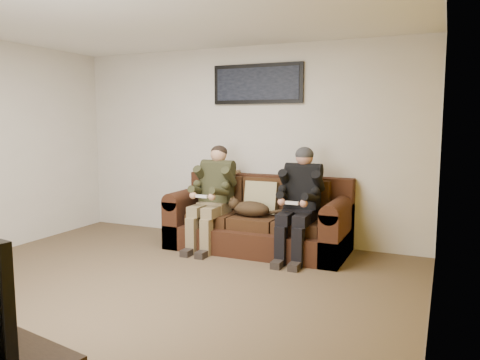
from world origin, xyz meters
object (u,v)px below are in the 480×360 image
at_px(sofa, 260,222).
at_px(person_right, 300,196).
at_px(framed_poster, 257,84).
at_px(person_left, 213,191).
at_px(cat, 250,208).

height_order(sofa, person_right, person_right).
height_order(sofa, framed_poster, framed_poster).
bearing_deg(sofa, person_left, -161.99).
bearing_deg(person_left, cat, -1.67).
xyz_separation_m(sofa, person_left, (-0.57, -0.19, 0.39)).
xyz_separation_m(person_left, person_right, (1.15, 0.00, 0.00)).
bearing_deg(cat, person_right, 1.40).
bearing_deg(cat, person_left, 178.33).
xyz_separation_m(sofa, cat, (-0.06, -0.20, 0.20)).
bearing_deg(cat, sofa, 73.75).
height_order(person_left, cat, person_left).
xyz_separation_m(sofa, framed_poster, (-0.20, 0.39, 1.76)).
distance_m(sofa, cat, 0.29).
distance_m(sofa, person_left, 0.72).
bearing_deg(cat, framed_poster, 103.51).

